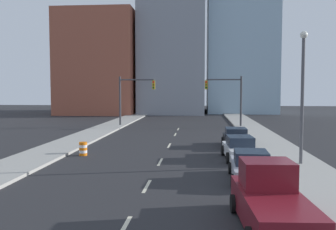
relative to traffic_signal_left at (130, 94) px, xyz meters
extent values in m
cube|color=#9E9B93|center=(-2.32, 5.53, -3.94)|extent=(3.43, 94.57, 0.18)
cube|color=#9E9B93|center=(14.56, 5.53, -3.94)|extent=(3.43, 94.57, 0.18)
cube|color=beige|center=(6.12, -33.71, -4.03)|extent=(0.16, 2.40, 0.01)
cube|color=beige|center=(6.12, -28.22, -4.03)|extent=(0.16, 2.40, 0.01)
cube|color=beige|center=(6.12, -22.20, -4.03)|extent=(0.16, 2.40, 0.01)
cube|color=beige|center=(6.12, -15.23, -4.03)|extent=(0.16, 2.40, 0.01)
cube|color=beige|center=(6.12, -7.80, -4.03)|extent=(0.16, 2.40, 0.01)
cube|color=beige|center=(6.12, -2.61, -4.03)|extent=(0.16, 2.40, 0.01)
cube|color=#9E513D|center=(-10.13, 24.90, 5.36)|extent=(14.00, 16.00, 18.78)
cube|color=gray|center=(3.40, 28.90, 10.73)|extent=(12.00, 20.00, 29.52)
cube|color=#99B7CC|center=(16.56, 32.90, 13.92)|extent=(13.00, 20.00, 35.90)
cylinder|color=#38383D|center=(-1.28, 0.00, -0.93)|extent=(0.24, 0.24, 6.20)
cylinder|color=#38383D|center=(0.83, 0.00, 1.77)|extent=(4.21, 0.16, 0.16)
cube|color=#B79319|center=(2.93, 0.00, 1.14)|extent=(0.34, 0.32, 1.10)
cylinder|color=red|center=(2.93, -0.17, 1.48)|extent=(0.22, 0.04, 0.22)
cylinder|color=#593F0C|center=(2.93, -0.17, 1.14)|extent=(0.22, 0.04, 0.22)
cylinder|color=#0C3F14|center=(2.93, -0.17, 0.80)|extent=(0.22, 0.04, 0.22)
cylinder|color=#38383D|center=(13.58, 0.00, -0.93)|extent=(0.24, 0.24, 6.20)
cylinder|color=#38383D|center=(11.48, 0.00, 1.77)|extent=(4.21, 0.16, 0.16)
cube|color=#B79319|center=(9.37, 0.00, 1.14)|extent=(0.34, 0.32, 1.10)
cylinder|color=red|center=(9.37, -0.17, 1.48)|extent=(0.22, 0.04, 0.22)
cylinder|color=#593F0C|center=(9.37, -0.17, 1.14)|extent=(0.22, 0.04, 0.22)
cylinder|color=#0C3F14|center=(9.37, -0.17, 0.80)|extent=(0.22, 0.04, 0.22)
cylinder|color=orange|center=(0.48, -20.38, -3.94)|extent=(0.56, 0.56, 0.19)
cylinder|color=white|center=(0.48, -20.38, -3.75)|extent=(0.56, 0.56, 0.19)
cylinder|color=orange|center=(0.48, -20.38, -3.56)|extent=(0.56, 0.56, 0.19)
cylinder|color=white|center=(0.48, -20.38, -3.37)|extent=(0.56, 0.56, 0.19)
cylinder|color=orange|center=(0.48, -20.38, -3.18)|extent=(0.56, 0.56, 0.19)
cylinder|color=#4C4C51|center=(14.75, -22.82, -0.20)|extent=(0.20, 0.20, 7.66)
sphere|color=white|center=(14.75, -22.82, 3.85)|extent=(0.44, 0.44, 0.44)
cube|color=maroon|center=(11.06, -33.34, -3.34)|extent=(2.28, 5.44, 1.01)
cube|color=maroon|center=(11.02, -32.54, -2.35)|extent=(1.84, 1.69, 0.98)
cylinder|color=black|center=(9.95, -31.74, -3.69)|extent=(0.26, 0.70, 0.69)
cylinder|color=black|center=(12.00, -31.63, -3.69)|extent=(0.26, 0.70, 0.69)
cube|color=#B2B2BC|center=(11.26, -26.62, -3.50)|extent=(2.03, 4.54, 0.72)
cube|color=#1E2838|center=(11.26, -26.62, -2.83)|extent=(1.72, 2.07, 0.64)
cylinder|color=black|center=(10.35, -25.20, -3.72)|extent=(0.24, 0.63, 0.62)
cylinder|color=black|center=(12.28, -25.27, -3.72)|extent=(0.24, 0.63, 0.62)
cylinder|color=black|center=(10.24, -27.97, -3.72)|extent=(0.24, 0.63, 0.62)
cylinder|color=black|center=(12.18, -28.04, -3.72)|extent=(0.24, 0.63, 0.62)
cube|color=silver|center=(11.30, -20.86, -3.48)|extent=(2.09, 4.79, 0.70)
cube|color=#1E2838|center=(11.30, -20.86, -2.81)|extent=(1.73, 2.20, 0.65)
cylinder|color=black|center=(10.27, -19.46, -3.67)|extent=(0.26, 0.73, 0.71)
cylinder|color=black|center=(12.18, -19.36, -3.67)|extent=(0.26, 0.73, 0.71)
cylinder|color=black|center=(10.43, -22.37, -3.67)|extent=(0.26, 0.73, 0.71)
cylinder|color=black|center=(12.34, -22.26, -3.67)|extent=(0.26, 0.73, 0.71)
cube|color=black|center=(11.56, -15.31, -3.51)|extent=(1.86, 4.54, 0.71)
cube|color=#1E2838|center=(11.56, -15.31, -2.83)|extent=(1.63, 2.04, 0.64)
cylinder|color=black|center=(10.60, -13.90, -3.73)|extent=(0.22, 0.61, 0.61)
cylinder|color=black|center=(12.52, -13.90, -3.73)|extent=(0.22, 0.61, 0.61)
cylinder|color=black|center=(10.61, -16.71, -3.73)|extent=(0.22, 0.61, 0.61)
cylinder|color=black|center=(12.52, -16.71, -3.73)|extent=(0.22, 0.61, 0.61)
camera|label=1|loc=(8.66, -45.79, 0.66)|focal=40.00mm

